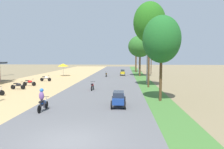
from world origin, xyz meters
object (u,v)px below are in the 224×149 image
object	(u,v)px
median_tree_third	(140,46)
utility_pole_near	(151,53)
parked_motorbike_sixth	(46,78)
median_tree_fourth	(136,45)
motorbike_ahead_third	(106,74)
parked_motorbike_fourth	(18,85)
motorbike_foreground_rider	(42,100)
car_hatchback_yellow	(123,72)
streetlamp_mid	(139,56)
motorbike_ahead_second	(92,86)
vendor_umbrella	(63,65)
car_sedan_blue	(119,98)
parked_motorbike_fifth	(30,82)
median_tree_second	(149,23)
streetlamp_near	(147,50)
median_tree_nearest	(162,39)

from	to	relation	value
median_tree_third	utility_pole_near	world-z (taller)	utility_pole_near
parked_motorbike_sixth	median_tree_third	size ratio (longest dim) A/B	0.22
median_tree_fourth	motorbike_ahead_third	size ratio (longest dim) A/B	4.82
utility_pole_near	parked_motorbike_fourth	bearing A→B (deg)	-129.51
median_tree_third	motorbike_foreground_rider	world-z (taller)	median_tree_third
parked_motorbike_fourth	parked_motorbike_sixth	xyz separation A→B (m)	(0.17, 7.91, 0.00)
car_hatchback_yellow	median_tree_fourth	bearing A→B (deg)	70.75
parked_motorbike_fourth	utility_pole_near	world-z (taller)	utility_pole_near
median_tree_third	streetlamp_mid	world-z (taller)	median_tree_third
motorbike_ahead_second	motorbike_ahead_third	size ratio (longest dim) A/B	1.00
vendor_umbrella	motorbike_ahead_second	size ratio (longest dim) A/B	1.40
median_tree_third	car_sedan_blue	world-z (taller)	median_tree_third
streetlamp_mid	motorbike_foreground_rider	bearing A→B (deg)	-105.64
parked_motorbike_fifth	median_tree_second	bearing A→B (deg)	-0.02
utility_pole_near	streetlamp_mid	bearing A→B (deg)	167.33
parked_motorbike_fourth	median_tree_third	bearing A→B (deg)	47.94
parked_motorbike_sixth	streetlamp_mid	size ratio (longest dim) A/B	0.26
median_tree_third	motorbike_ahead_third	distance (m)	8.83
median_tree_fourth	motorbike_ahead_second	size ratio (longest dim) A/B	4.82
parked_motorbike_fourth	car_sedan_blue	bearing A→B (deg)	-31.33
parked_motorbike_fourth	streetlamp_mid	xyz separation A→B (m)	(15.94, 23.36, 3.60)
streetlamp_mid	car_hatchback_yellow	distance (m)	6.98
parked_motorbike_sixth	car_sedan_blue	size ratio (longest dim) A/B	0.80
median_tree_second	streetlamp_near	bearing A→B (deg)	87.31
streetlamp_mid	motorbike_ahead_second	xyz separation A→B (m)	(-6.98, -23.23, -3.58)
vendor_umbrella	car_sedan_blue	world-z (taller)	vendor_umbrella
median_tree_fourth	streetlamp_mid	size ratio (longest dim) A/B	1.23
streetlamp_mid	motorbike_foreground_rider	xyz separation A→B (m)	(-9.08, -32.44, -3.30)
parked_motorbike_sixth	motorbike_foreground_rider	xyz separation A→B (m)	(6.69, -16.99, 0.30)
streetlamp_near	streetlamp_mid	world-z (taller)	streetlamp_near
parked_motorbike_fourth	car_hatchback_yellow	size ratio (longest dim) A/B	0.90
median_tree_third	motorbike_foreground_rider	xyz separation A→B (m)	(-8.94, -26.59, -5.18)
car_sedan_blue	motorbike_ahead_third	bearing A→B (deg)	97.72
vendor_umbrella	streetlamp_mid	bearing A→B (deg)	23.34
parked_motorbike_fifth	streetlamp_mid	distance (m)	26.25
median_tree_nearest	motorbike_foreground_rider	size ratio (longest dim) A/B	4.15
car_sedan_blue	motorbike_foreground_rider	bearing A→B (deg)	-163.48
car_sedan_blue	car_hatchback_yellow	bearing A→B (deg)	89.90
vendor_umbrella	streetlamp_near	size ratio (longest dim) A/B	0.30
median_tree_nearest	motorbike_ahead_second	size ratio (longest dim) A/B	4.15
parked_motorbike_sixth	median_tree_nearest	distance (m)	21.00
median_tree_second	car_sedan_blue	bearing A→B (deg)	-108.94
vendor_umbrella	motorbike_ahead_third	bearing A→B (deg)	-7.20
median_tree_second	motorbike_foreground_rider	size ratio (longest dim) A/B	5.97
median_tree_second	streetlamp_mid	size ratio (longest dim) A/B	1.53
car_sedan_blue	vendor_umbrella	bearing A→B (deg)	116.46
vendor_umbrella	median_tree_third	xyz separation A→B (m)	(15.51, 0.90, 3.73)
parked_motorbike_fifth	median_tree_nearest	size ratio (longest dim) A/B	0.24
parked_motorbike_fourth	vendor_umbrella	xyz separation A→B (m)	(0.29, 16.61, 1.75)
median_tree_third	car_sedan_blue	size ratio (longest dim) A/B	3.61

